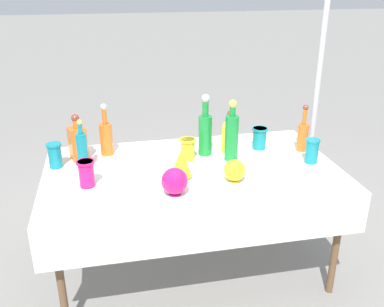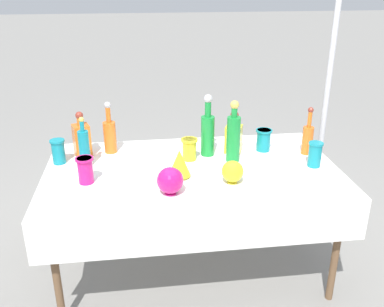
% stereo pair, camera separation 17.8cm
% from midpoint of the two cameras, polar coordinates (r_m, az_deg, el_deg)
% --- Properties ---
extents(ground_plane, '(40.00, 40.00, 0.00)m').
position_cam_midpoint_polar(ground_plane, '(3.09, 1.71, -14.84)').
color(ground_plane, gray).
extents(display_table, '(1.83, 1.06, 0.76)m').
position_cam_midpoint_polar(display_table, '(2.69, 1.98, -3.28)').
color(display_table, white).
rests_on(display_table, ground).
extents(tall_bottle_0, '(0.07, 0.07, 0.33)m').
position_cam_midpoint_polar(tall_bottle_0, '(2.72, -12.37, 0.77)').
color(tall_bottle_0, teal).
rests_on(tall_bottle_0, display_table).
extents(tall_bottle_1, '(0.09, 0.09, 0.41)m').
position_cam_midpoint_polar(tall_bottle_1, '(2.76, 7.39, 2.29)').
color(tall_bottle_1, '#198C38').
rests_on(tall_bottle_1, display_table).
extents(tall_bottle_2, '(0.07, 0.07, 0.33)m').
position_cam_midpoint_polar(tall_bottle_2, '(2.99, 16.83, 2.02)').
color(tall_bottle_2, orange).
rests_on(tall_bottle_2, display_table).
extents(tall_bottle_3, '(0.09, 0.09, 0.42)m').
position_cam_midpoint_polar(tall_bottle_3, '(2.84, 3.91, 2.94)').
color(tall_bottle_3, '#198C38').
rests_on(tall_bottle_3, display_table).
extents(tall_bottle_4, '(0.08, 0.08, 0.36)m').
position_cam_midpoint_polar(tall_bottle_4, '(2.92, -9.20, 2.52)').
color(tall_bottle_4, orange).
rests_on(tall_bottle_4, display_table).
extents(square_decanter_0, '(0.14, 0.14, 0.29)m').
position_cam_midpoint_polar(square_decanter_0, '(2.92, 7.32, 2.25)').
color(square_decanter_0, yellow).
rests_on(square_decanter_0, display_table).
extents(square_decanter_1, '(0.13, 0.13, 0.31)m').
position_cam_midpoint_polar(square_decanter_1, '(2.90, -12.80, 1.92)').
color(square_decanter_1, orange).
rests_on(square_decanter_1, display_table).
extents(slender_vase_0, '(0.09, 0.09, 0.16)m').
position_cam_midpoint_polar(slender_vase_0, '(2.82, 17.84, -0.03)').
color(slender_vase_0, teal).
rests_on(slender_vase_0, display_table).
extents(slender_vase_1, '(0.09, 0.09, 0.16)m').
position_cam_midpoint_polar(slender_vase_1, '(2.83, -15.71, 0.34)').
color(slender_vase_1, teal).
rests_on(slender_vase_1, display_table).
extents(slender_vase_2, '(0.11, 0.11, 0.14)m').
position_cam_midpoint_polar(slender_vase_2, '(2.78, 1.48, 0.67)').
color(slender_vase_2, yellow).
rests_on(slender_vase_2, display_table).
extents(slender_vase_3, '(0.11, 0.11, 0.15)m').
position_cam_midpoint_polar(slender_vase_3, '(2.99, 11.22, 1.87)').
color(slender_vase_3, teal).
rests_on(slender_vase_3, display_table).
extents(slender_vase_4, '(0.11, 0.11, 0.16)m').
position_cam_midpoint_polar(slender_vase_4, '(2.53, -12.10, -2.10)').
color(slender_vase_4, '#C61972').
rests_on(slender_vase_4, display_table).
extents(fluted_vase_0, '(0.13, 0.13, 0.17)m').
position_cam_midpoint_polar(fluted_vase_0, '(2.54, 0.33, -1.32)').
color(fluted_vase_0, yellow).
rests_on(fluted_vase_0, display_table).
extents(round_bowl_0, '(0.13, 0.13, 0.14)m').
position_cam_midpoint_polar(round_bowl_0, '(2.50, 7.47, -2.45)').
color(round_bowl_0, yellow).
rests_on(round_bowl_0, display_table).
extents(round_bowl_1, '(0.15, 0.15, 0.16)m').
position_cam_midpoint_polar(round_bowl_1, '(2.35, -0.77, -3.67)').
color(round_bowl_1, '#C61972').
rests_on(round_bowl_1, display_table).
extents(price_tag_left, '(0.06, 0.03, 0.04)m').
position_cam_midpoint_polar(price_tag_left, '(2.43, 16.26, -5.34)').
color(price_tag_left, white).
rests_on(price_tag_left, display_table).
extents(price_tag_center, '(0.06, 0.02, 0.05)m').
position_cam_midpoint_polar(price_tag_center, '(2.41, 15.62, -5.49)').
color(price_tag_center, white).
rests_on(price_tag_center, display_table).
extents(price_tag_right, '(0.06, 0.02, 0.04)m').
position_cam_midpoint_polar(price_tag_right, '(2.29, 5.63, -6.24)').
color(price_tag_right, white).
rests_on(price_tag_right, display_table).
extents(cardboard_box_behind_left, '(0.47, 0.49, 0.47)m').
position_cam_midpoint_polar(cardboard_box_behind_left, '(3.85, -0.33, -3.17)').
color(cardboard_box_behind_left, tan).
rests_on(cardboard_box_behind_left, ground).
extents(cardboard_box_behind_right, '(0.47, 0.47, 0.46)m').
position_cam_midpoint_polar(cardboard_box_behind_right, '(3.96, -0.71, -2.48)').
color(cardboard_box_behind_right, tan).
rests_on(cardboard_box_behind_right, ground).
extents(canopy_pole, '(0.18, 0.18, 2.40)m').
position_cam_midpoint_polar(canopy_pole, '(3.52, 18.78, 6.02)').
color(canopy_pole, silver).
rests_on(canopy_pole, ground).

